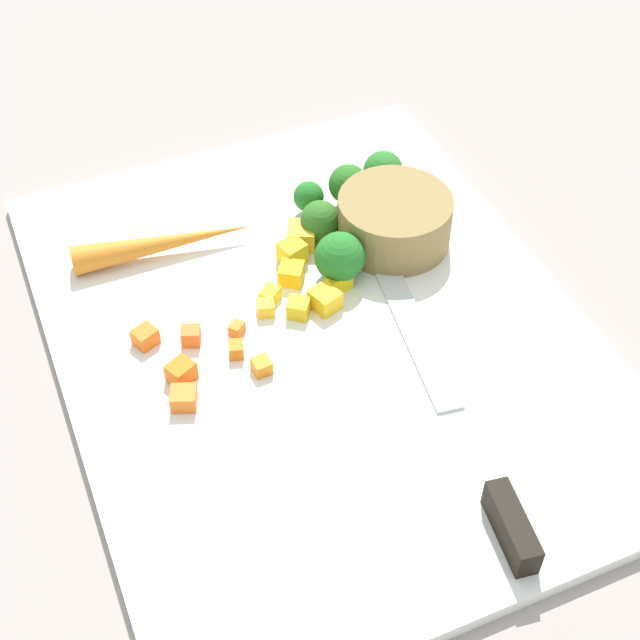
# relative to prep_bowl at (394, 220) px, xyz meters

# --- Properties ---
(ground_plane) EXTENTS (4.00, 4.00, 0.00)m
(ground_plane) POSITION_rel_prep_bowl_xyz_m (-0.07, 0.10, -0.03)
(ground_plane) COLOR gray
(cutting_board) EXTENTS (0.51, 0.39, 0.01)m
(cutting_board) POSITION_rel_prep_bowl_xyz_m (-0.07, 0.10, -0.03)
(cutting_board) COLOR white
(cutting_board) RESTS_ON ground_plane
(prep_bowl) EXTENTS (0.09, 0.09, 0.04)m
(prep_bowl) POSITION_rel_prep_bowl_xyz_m (0.00, 0.00, 0.00)
(prep_bowl) COLOR olive
(prep_bowl) RESTS_ON cutting_board
(chef_knife) EXTENTS (0.28, 0.06, 0.02)m
(chef_knife) POSITION_rel_prep_bowl_xyz_m (-0.23, 0.05, -0.01)
(chef_knife) COLOR silver
(chef_knife) RESTS_ON cutting_board
(whole_carrot) EXTENTS (0.04, 0.15, 0.02)m
(whole_carrot) POSITION_rel_prep_bowl_xyz_m (0.06, 0.18, -0.01)
(whole_carrot) COLOR orange
(whole_carrot) RESTS_ON cutting_board
(carrot_dice_0) EXTENTS (0.02, 0.02, 0.01)m
(carrot_dice_0) POSITION_rel_prep_bowl_xyz_m (-0.05, 0.19, -0.01)
(carrot_dice_0) COLOR orange
(carrot_dice_0) RESTS_ON cutting_board
(carrot_dice_1) EXTENTS (0.02, 0.02, 0.01)m
(carrot_dice_1) POSITION_rel_prep_bowl_xyz_m (-0.10, 0.22, -0.01)
(carrot_dice_1) COLOR orange
(carrot_dice_1) RESTS_ON cutting_board
(carrot_dice_2) EXTENTS (0.02, 0.01, 0.01)m
(carrot_dice_2) POSITION_rel_prep_bowl_xyz_m (-0.07, 0.17, -0.02)
(carrot_dice_2) COLOR orange
(carrot_dice_2) RESTS_ON cutting_board
(carrot_dice_3) EXTENTS (0.01, 0.01, 0.01)m
(carrot_dice_3) POSITION_rel_prep_bowl_xyz_m (-0.05, 0.16, -0.02)
(carrot_dice_3) COLOR orange
(carrot_dice_3) RESTS_ON cutting_board
(carrot_dice_4) EXTENTS (0.02, 0.02, 0.01)m
(carrot_dice_4) POSITION_rel_prep_bowl_xyz_m (-0.03, 0.22, -0.01)
(carrot_dice_4) COLOR orange
(carrot_dice_4) RESTS_ON cutting_board
(carrot_dice_5) EXTENTS (0.02, 0.02, 0.02)m
(carrot_dice_5) POSITION_rel_prep_bowl_xyz_m (-0.08, 0.21, -0.01)
(carrot_dice_5) COLOR orange
(carrot_dice_5) RESTS_ON cutting_board
(carrot_dice_6) EXTENTS (0.01, 0.01, 0.01)m
(carrot_dice_6) POSITION_rel_prep_bowl_xyz_m (-0.09, 0.15, -0.02)
(carrot_dice_6) COLOR orange
(carrot_dice_6) RESTS_ON cutting_board
(pepper_dice_0) EXTENTS (0.02, 0.02, 0.02)m
(pepper_dice_0) POSITION_rel_prep_bowl_xyz_m (-0.02, 0.06, -0.01)
(pepper_dice_0) COLOR yellow
(pepper_dice_0) RESTS_ON cutting_board
(pepper_dice_1) EXTENTS (0.02, 0.02, 0.01)m
(pepper_dice_1) POSITION_rel_prep_bowl_xyz_m (-0.03, 0.07, -0.01)
(pepper_dice_1) COLOR yellow
(pepper_dice_1) RESTS_ON cutting_board
(pepper_dice_2) EXTENTS (0.03, 0.03, 0.02)m
(pepper_dice_2) POSITION_rel_prep_bowl_xyz_m (-0.01, 0.10, -0.01)
(pepper_dice_2) COLOR yellow
(pepper_dice_2) RESTS_ON cutting_board
(pepper_dice_3) EXTENTS (0.02, 0.02, 0.01)m
(pepper_dice_3) POSITION_rel_prep_bowl_xyz_m (-0.05, 0.11, -0.01)
(pepper_dice_3) COLOR yellow
(pepper_dice_3) RESTS_ON cutting_board
(pepper_dice_4) EXTENTS (0.03, 0.03, 0.02)m
(pepper_dice_4) POSITION_rel_prep_bowl_xyz_m (-0.05, 0.08, -0.01)
(pepper_dice_4) COLOR yellow
(pepper_dice_4) RESTS_ON cutting_board
(pepper_dice_5) EXTENTS (0.02, 0.02, 0.01)m
(pepper_dice_5) POSITION_rel_prep_bowl_xyz_m (-0.03, 0.12, -0.02)
(pepper_dice_5) COLOR yellow
(pepper_dice_5) RESTS_ON cutting_board
(pepper_dice_6) EXTENTS (0.02, 0.02, 0.01)m
(pepper_dice_6) POSITION_rel_prep_bowl_xyz_m (-0.04, 0.13, -0.02)
(pepper_dice_6) COLOR yellow
(pepper_dice_6) RESTS_ON cutting_board
(pepper_dice_7) EXTENTS (0.03, 0.03, 0.02)m
(pepper_dice_7) POSITION_rel_prep_bowl_xyz_m (0.02, 0.07, -0.01)
(pepper_dice_7) COLOR yellow
(pepper_dice_7) RESTS_ON cutting_board
(pepper_dice_8) EXTENTS (0.02, 0.02, 0.02)m
(pepper_dice_8) POSITION_rel_prep_bowl_xyz_m (0.01, 0.09, -0.01)
(pepper_dice_8) COLOR yellow
(pepper_dice_8) RESTS_ON cutting_board
(broccoli_floret_0) EXTENTS (0.04, 0.04, 0.04)m
(broccoli_floret_0) POSITION_rel_prep_bowl_xyz_m (-0.02, 0.06, 0.00)
(broccoli_floret_0) COLOR #83B861
(broccoli_floret_0) RESTS_ON cutting_board
(broccoli_floret_1) EXTENTS (0.03, 0.03, 0.04)m
(broccoli_floret_1) POSITION_rel_prep_bowl_xyz_m (0.03, 0.06, -0.00)
(broccoli_floret_1) COLOR #83C263
(broccoli_floret_1) RESTS_ON cutting_board
(broccoli_floret_2) EXTENTS (0.03, 0.03, 0.03)m
(broccoli_floret_2) POSITION_rel_prep_bowl_xyz_m (0.06, 0.05, -0.00)
(broccoli_floret_2) COLOR #85B668
(broccoli_floret_2) RESTS_ON cutting_board
(broccoli_floret_3) EXTENTS (0.04, 0.04, 0.04)m
(broccoli_floret_3) POSITION_rel_prep_bowl_xyz_m (0.06, -0.02, 0.00)
(broccoli_floret_3) COLOR #87AE5C
(broccoli_floret_3) RESTS_ON cutting_board
(broccoli_floret_4) EXTENTS (0.03, 0.03, 0.04)m
(broccoli_floret_4) POSITION_rel_prep_bowl_xyz_m (0.06, 0.02, 0.00)
(broccoli_floret_4) COLOR #8DBD57
(broccoli_floret_4) RESTS_ON cutting_board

